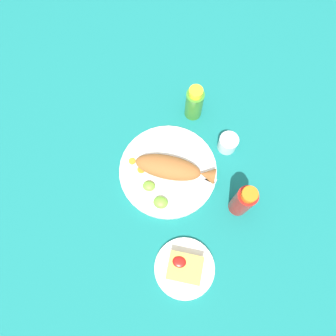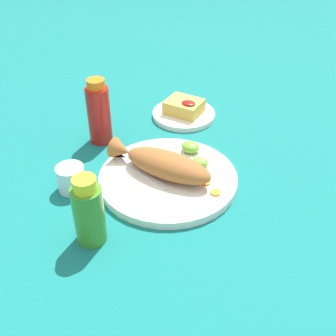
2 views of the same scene
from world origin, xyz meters
The scene contains 14 objects.
ground_plane centered at (0.00, 0.00, 0.00)m, with size 4.00×4.00×0.00m, color #146B66.
main_plate centered at (0.00, 0.00, 0.01)m, with size 0.31×0.31×0.02m, color white.
fried_fish centered at (-0.01, 0.00, 0.05)m, with size 0.25×0.08×0.05m.
fork_near centered at (-0.08, -0.02, 0.02)m, with size 0.18×0.06×0.00m.
fork_far centered at (-0.07, 0.03, 0.02)m, with size 0.18×0.08×0.00m.
carrot_slice_near centered at (0.12, -0.01, 0.02)m, with size 0.02×0.02×0.00m, color orange.
carrot_slice_mid centered at (0.08, 0.02, 0.02)m, with size 0.02×0.02×0.00m, color orange.
lime_wedge_main centered at (0.05, 0.07, 0.03)m, with size 0.04×0.03×0.02m, color #6BB233.
lime_wedge_side centered at (0.00, 0.11, 0.03)m, with size 0.04×0.04×0.02m, color #6BB233.
hot_sauce_bottle_red centered at (-0.23, 0.07, 0.08)m, with size 0.06×0.06×0.17m.
hot_sauce_bottle_green centered at (-0.04, -0.22, 0.07)m, with size 0.06×0.06×0.14m.
salt_cup centered at (-0.17, -0.12, 0.03)m, with size 0.06×0.06×0.06m.
side_plate_fries centered at (-0.11, 0.28, 0.01)m, with size 0.17×0.17×0.01m, color white.
fries_pile centered at (-0.11, 0.28, 0.03)m, with size 0.10×0.08×0.04m.
Camera 1 is at (-0.06, 0.31, 1.00)m, focal length 35.00 mm.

